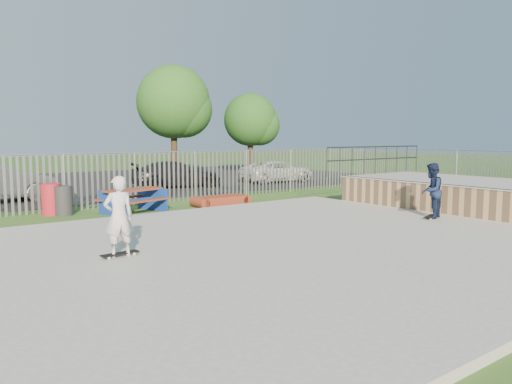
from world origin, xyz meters
TOP-DOWN VIEW (x-y plane):
  - ground at (0.00, 0.00)m, footprint 120.00×120.00m
  - concrete_slab at (0.00, 0.00)m, footprint 15.00×12.00m
  - quarter_pipe at (9.50, 1.04)m, footprint 5.50×7.05m
  - fence at (1.00, 4.59)m, footprint 26.04×16.02m
  - picnic_table at (0.13, 7.19)m, footprint 2.33×2.08m
  - funbox at (3.51, 6.92)m, footprint 1.87×0.96m
  - trash_bin_red at (-2.20, 8.45)m, footprint 0.63×0.63m
  - trash_bin_grey at (-1.90, 8.16)m, footprint 0.59×0.59m
  - parking_lot at (0.00, 19.00)m, footprint 40.00×18.00m
  - car_dark at (5.37, 13.93)m, footprint 4.86×2.83m
  - car_white at (11.37, 13.11)m, footprint 4.46×2.29m
  - tree_mid at (8.11, 19.30)m, footprint 4.53×4.53m
  - tree_right at (13.54, 18.64)m, footprint 3.57×3.57m
  - skateboard_a at (6.47, -0.08)m, footprint 0.82×0.44m
  - skateboard_b at (-2.87, 0.95)m, footprint 0.81×0.27m
  - skater_navy at (6.47, -0.08)m, footprint 0.97×0.86m
  - skater_white at (-2.87, 0.95)m, footprint 0.64×0.45m

SIDE VIEW (x-z plane):
  - ground at x=0.00m, z-range 0.00..0.00m
  - parking_lot at x=0.00m, z-range 0.00..0.02m
  - concrete_slab at x=0.00m, z-range 0.00..0.15m
  - funbox at x=3.51m, z-range 0.00..0.37m
  - skateboard_a at x=6.47m, z-range 0.15..0.23m
  - skateboard_b at x=-2.87m, z-range 0.15..0.23m
  - picnic_table at x=0.13m, z-range 0.01..0.84m
  - trash_bin_grey at x=-1.90m, z-range 0.00..0.98m
  - trash_bin_red at x=-2.20m, z-range 0.00..1.05m
  - quarter_pipe at x=9.50m, z-range -0.54..1.65m
  - car_white at x=11.37m, z-range 0.02..1.22m
  - car_dark at x=5.37m, z-range 0.02..1.34m
  - skater_navy at x=6.47m, z-range 0.15..1.82m
  - skater_white at x=-2.87m, z-range 0.15..1.82m
  - fence at x=1.00m, z-range 0.00..2.00m
  - tree_right at x=13.54m, z-range 0.95..6.46m
  - tree_mid at x=8.11m, z-range 1.21..8.21m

